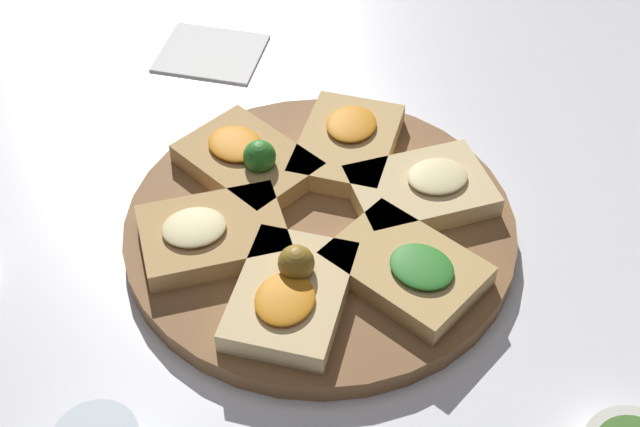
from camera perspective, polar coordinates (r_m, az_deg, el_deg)
ground_plane at (r=0.95m, az=-0.00°, el=-1.44°), size 3.00×3.00×0.00m
serving_board at (r=0.94m, az=-0.00°, el=-0.98°), size 0.41×0.41×0.02m
focaccia_slice_0 at (r=0.85m, az=-1.88°, el=-5.04°), size 0.11×0.15×0.05m
focaccia_slice_1 at (r=0.88m, az=5.59°, el=-3.48°), size 0.18×0.16×0.03m
focaccia_slice_2 at (r=0.95m, az=6.54°, el=1.54°), size 0.18×0.16×0.03m
focaccia_slice_3 at (r=1.00m, az=1.77°, el=4.53°), size 0.11×0.15×0.03m
focaccia_slice_4 at (r=0.98m, az=-4.65°, el=3.41°), size 0.18×0.17×0.05m
focaccia_slice_5 at (r=0.91m, az=-6.94°, el=-1.31°), size 0.17×0.15×0.03m
napkin_stack at (r=1.20m, az=-7.00°, el=10.25°), size 0.14×0.12×0.01m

